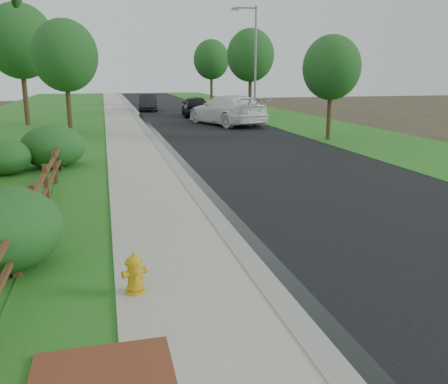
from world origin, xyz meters
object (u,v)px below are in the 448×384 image
object	(u,v)px
ranch_fence	(40,193)
white_suv	(227,110)
dark_car_mid	(195,106)
fire_hydrant	(135,274)
streetlight	(253,57)

from	to	relation	value
ranch_fence	white_suv	xyz separation A→B (m)	(9.55, 19.34, 0.39)
dark_car_mid	fire_hydrant	bearing A→B (deg)	83.30
streetlight	ranch_fence	bearing A→B (deg)	-119.08
streetlight	fire_hydrant	bearing A→B (deg)	-111.03
fire_hydrant	streetlight	bearing A→B (deg)	68.97
ranch_fence	streetlight	world-z (taller)	streetlight
ranch_fence	white_suv	bearing A→B (deg)	63.71
dark_car_mid	streetlight	bearing A→B (deg)	134.22
fire_hydrant	streetlight	xyz separation A→B (m)	(10.25, 26.65, 4.11)
streetlight	white_suv	bearing A→B (deg)	-135.99
ranch_fence	white_suv	size ratio (longest dim) A/B	2.49
fire_hydrant	dark_car_mid	bearing A→B (deg)	77.66
ranch_fence	fire_hydrant	world-z (taller)	ranch_fence
fire_hydrant	ranch_fence	bearing A→B (deg)	111.59
fire_hydrant	white_suv	xyz separation A→B (m)	(7.65, 24.15, 0.60)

